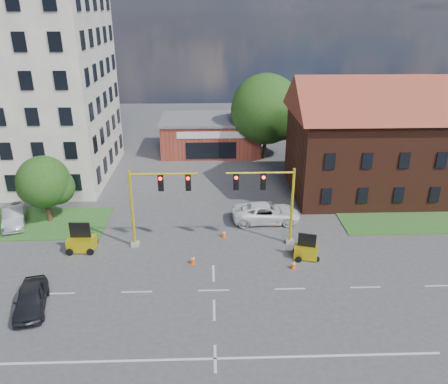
# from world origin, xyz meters

# --- Properties ---
(ground) EXTENTS (120.00, 120.00, 0.00)m
(ground) POSITION_xyz_m (0.00, 0.00, 0.00)
(ground) COLOR #3F3F42
(ground) RESTS_ON ground
(grass_verge_ne) EXTENTS (14.00, 4.00, 0.08)m
(grass_verge_ne) POSITION_xyz_m (18.00, 9.00, 0.04)
(grass_verge_ne) COLOR #275921
(grass_verge_ne) RESTS_ON ground
(lane_markings) EXTENTS (60.00, 36.00, 0.01)m
(lane_markings) POSITION_xyz_m (0.00, -3.00, 0.01)
(lane_markings) COLOR silver
(lane_markings) RESTS_ON ground
(office_block) EXTENTS (18.40, 15.40, 20.60)m
(office_block) POSITION_xyz_m (-20.00, 21.90, 10.31)
(office_block) COLOR #B8B2A1
(office_block) RESTS_ON ground
(brick_shop) EXTENTS (12.40, 8.40, 4.30)m
(brick_shop) POSITION_xyz_m (0.00, 29.98, 2.16)
(brick_shop) COLOR maroon
(brick_shop) RESTS_ON ground
(townhouse_row) EXTENTS (21.00, 11.00, 11.50)m
(townhouse_row) POSITION_xyz_m (18.00, 16.00, 5.93)
(townhouse_row) COLOR #472115
(townhouse_row) RESTS_ON ground
(tree_large) EXTENTS (8.67, 8.25, 10.11)m
(tree_large) POSITION_xyz_m (6.92, 27.08, 5.73)
(tree_large) COLOR #3D2816
(tree_large) RESTS_ON ground
(tree_nw_front) EXTENTS (4.59, 4.37, 5.82)m
(tree_nw_front) POSITION_xyz_m (-13.78, 10.58, 3.47)
(tree_nw_front) COLOR #3D2816
(tree_nw_front) RESTS_ON ground
(signal_mast_west) EXTENTS (5.30, 0.60, 6.20)m
(signal_mast_west) POSITION_xyz_m (-4.36, 6.00, 3.92)
(signal_mast_west) COLOR #9A9A94
(signal_mast_west) RESTS_ON ground
(signal_mast_east) EXTENTS (5.30, 0.60, 6.20)m
(signal_mast_east) POSITION_xyz_m (4.36, 6.00, 3.92)
(signal_mast_east) COLOR #9A9A94
(signal_mast_east) RESTS_ON ground
(trailer_west) EXTENTS (2.02, 1.39, 2.24)m
(trailer_west) POSITION_xyz_m (-9.89, 5.41, 0.70)
(trailer_west) COLOR yellow
(trailer_west) RESTS_ON ground
(trailer_east) EXTENTS (1.92, 1.55, 1.90)m
(trailer_east) POSITION_xyz_m (6.81, 3.79, 0.59)
(trailer_east) COLOR yellow
(trailer_east) RESTS_ON ground
(cone_a) EXTENTS (0.40, 0.40, 0.70)m
(cone_a) POSITION_xyz_m (-1.47, 3.28, 0.34)
(cone_a) COLOR #E3480B
(cone_a) RESTS_ON ground
(cone_b) EXTENTS (0.40, 0.40, 0.70)m
(cone_b) POSITION_xyz_m (0.90, 7.11, 0.34)
(cone_b) COLOR #E3480B
(cone_b) RESTS_ON ground
(cone_c) EXTENTS (0.40, 0.40, 0.70)m
(cone_c) POSITION_xyz_m (5.64, 2.41, 0.34)
(cone_c) COLOR #E3480B
(cone_c) RESTS_ON ground
(cone_d) EXTENTS (0.40, 0.40, 0.70)m
(cone_d) POSITION_xyz_m (5.08, 9.00, 0.34)
(cone_d) COLOR #E3480B
(cone_d) RESTS_ON ground
(pickup_white) EXTENTS (5.86, 2.80, 1.62)m
(pickup_white) POSITION_xyz_m (4.60, 9.82, 0.81)
(pickup_white) COLOR white
(pickup_white) RESTS_ON ground
(sedan_dark) EXTENTS (2.60, 4.56, 1.46)m
(sedan_dark) POSITION_xyz_m (-11.12, -1.49, 0.73)
(sedan_dark) COLOR black
(sedan_dark) RESTS_ON ground
(sedan_silver_front) EXTENTS (3.09, 4.97, 1.55)m
(sedan_silver_front) POSITION_xyz_m (-16.75, 9.99, 0.77)
(sedan_silver_front) COLOR #ADB1B5
(sedan_silver_front) RESTS_ON ground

